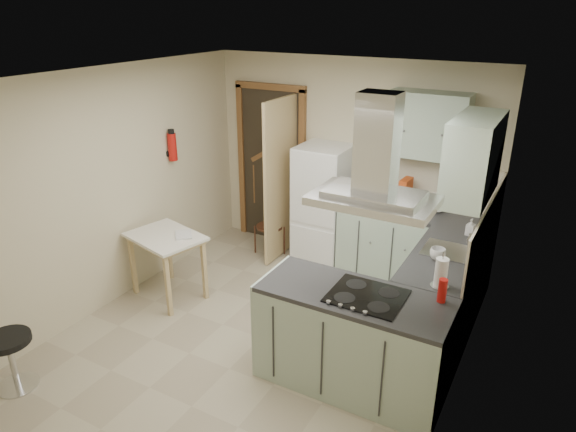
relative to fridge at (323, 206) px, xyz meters
The scene contains 28 objects.
floor 1.96m from the fridge, 83.66° to the right, with size 4.20×4.20×0.00m, color tan.
ceiling 2.52m from the fridge, 83.66° to the right, with size 4.20×4.20×0.00m, color silver.
back_wall 0.62m from the fridge, 56.31° to the left, with size 3.60×3.60×0.00m, color beige.
left_wall 2.46m from the fridge, 131.63° to the right, with size 4.20×4.20×0.00m, color beige.
right_wall 2.74m from the fridge, 41.99° to the right, with size 4.20×4.20×0.00m, color beige.
doorway 0.99m from the fridge, 163.30° to the left, with size 1.10×0.12×2.10m, color brown.
fridge is the anchor object (origin of this frame).
counter_back 0.91m from the fridge, ahead, with size 1.08×0.60×0.90m, color #9EB2A0.
counter_right 1.85m from the fridge, 21.66° to the right, with size 0.60×1.95×0.90m, color #9EB2A0.
splashback 1.26m from the fridge, 13.94° to the left, with size 1.68×0.02×0.50m, color beige.
wall_cabinet_back 1.60m from the fridge, ahead, with size 0.85×0.35×0.70m, color #9EB2A0.
wall_cabinet_right 2.33m from the fridge, 27.50° to the right, with size 0.35×0.90×0.70m, color #9EB2A0.
peninsula 2.35m from the fridge, 58.26° to the right, with size 1.55×0.65×0.90m, color #9EB2A0.
hob 2.39m from the fridge, 56.21° to the right, with size 0.58×0.50×0.01m, color black.
extractor_hood 2.57m from the fridge, 56.21° to the right, with size 0.90×0.55×0.10m, color silver.
sink 1.91m from the fridge, 26.57° to the right, with size 0.45×0.40×0.01m, color silver.
fire_extinguisher 1.93m from the fridge, 149.70° to the right, with size 0.10×0.10×0.32m, color #B2140F.
drop_leaf_table 1.99m from the fridge, 124.63° to the right, with size 0.79×0.59×0.74m, color tan.
bentwood_chair 0.79m from the fridge, 166.63° to the right, with size 0.34×0.34×0.77m, color #432B16.
stool 3.66m from the fridge, 110.42° to the right, with size 0.38×0.38×0.51m, color black.
microwave 0.72m from the fridge, ahead, with size 0.47×0.32×0.26m, color black.
kettle 1.38m from the fridge, ahead, with size 0.15×0.15×0.22m, color white.
cereal_box 1.05m from the fridge, ahead, with size 0.09×0.23×0.34m, color #C64617.
soap_bottle 1.86m from the fridge, 11.60° to the right, with size 0.08×0.08×0.17m, color silver.
paper_towel 2.38m from the fridge, 40.76° to the right, with size 0.10×0.10×0.26m, color white.
cup 1.98m from the fridge, 32.87° to the right, with size 0.14×0.14×0.11m, color silver.
red_bottle 2.57m from the fridge, 43.58° to the right, with size 0.07×0.07×0.19m, color red.
book 1.87m from the fridge, 122.44° to the right, with size 0.17×0.24×0.11m, color #8F2F40.
Camera 1 is at (2.28, -3.56, 3.05)m, focal length 32.00 mm.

